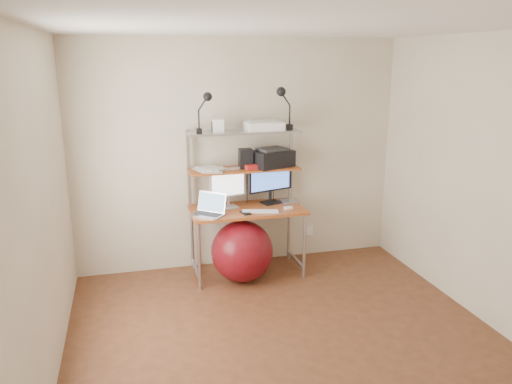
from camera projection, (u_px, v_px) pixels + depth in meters
room at (292, 198)px, 3.81m from camera, size 3.60×3.60×3.60m
computer_desk at (246, 187)px, 5.29m from camera, size 1.20×0.60×1.57m
wall_outlet at (310, 230)px, 5.93m from camera, size 0.08×0.01×0.12m
monitor_silver at (228, 185)px, 5.25m from camera, size 0.41×0.19×0.46m
monitor_black at (270, 179)px, 5.42m from camera, size 0.53×0.21×0.54m
laptop at (210, 210)px, 5.08m from camera, size 0.41×0.40×0.28m
keyboard at (260, 211)px, 5.17m from camera, size 0.39×0.20×0.01m
mouse at (288, 208)px, 5.27m from camera, size 0.09×0.06×0.02m
mac_mini at (289, 202)px, 5.46m from camera, size 0.20×0.20×0.04m
phone at (245, 213)px, 5.12m from camera, size 0.10×0.15×0.01m
printer at (272, 158)px, 5.35m from camera, size 0.50×0.42×0.20m
nas_cube at (246, 158)px, 5.28m from camera, size 0.15×0.15×0.20m
red_box at (253, 166)px, 5.26m from camera, size 0.20×0.15×0.05m
scanner at (264, 125)px, 5.22m from camera, size 0.39×0.26×0.10m
box_white at (218, 126)px, 5.08m from camera, size 0.12×0.10×0.13m
box_grey at (216, 127)px, 5.13m from camera, size 0.11×0.11×0.10m
clip_lamp_left at (206, 103)px, 4.94m from camera, size 0.16×0.09×0.41m
clip_lamp_right at (283, 99)px, 5.17m from camera, size 0.18×0.10×0.45m
exercise_ball at (242, 251)px, 5.22m from camera, size 0.65×0.65×0.65m
paper_stack at (210, 169)px, 5.20m from camera, size 0.35×0.41×0.02m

